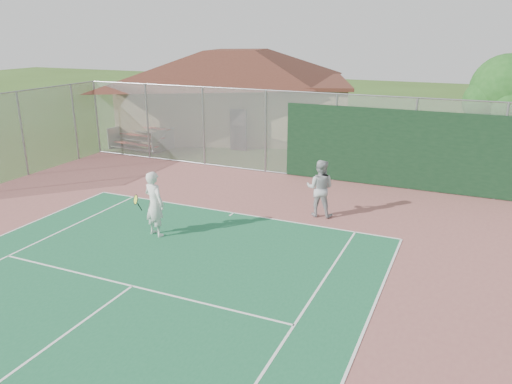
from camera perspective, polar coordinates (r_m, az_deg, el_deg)
back_fence at (r=20.18m, az=9.29°, el=5.83°), size 20.08×0.11×3.53m
side_fence_left at (r=22.83m, az=-25.13°, el=5.98°), size 0.08×9.00×3.50m
clubhouse at (r=29.51m, az=-2.17°, el=12.27°), size 15.34×12.67×5.68m
bleachers at (r=26.47m, az=-13.08°, el=6.05°), size 2.92×1.88×1.06m
tree at (r=24.12m, az=26.91°, el=10.08°), size 3.61×3.42×5.03m
player_white_front at (r=14.93m, az=-11.55°, el=-1.39°), size 1.03×0.80×1.97m
player_grey_back at (r=16.33m, az=7.32°, el=0.37°), size 0.98×0.79×1.89m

